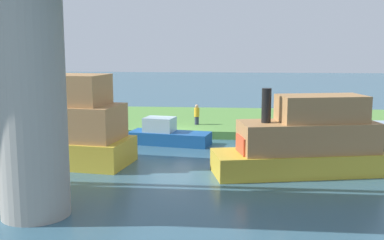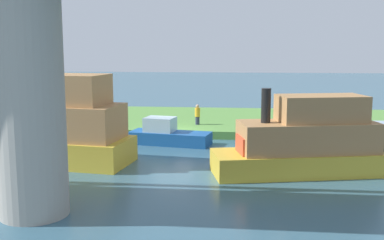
{
  "view_description": "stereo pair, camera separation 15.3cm",
  "coord_description": "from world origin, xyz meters",
  "px_view_note": "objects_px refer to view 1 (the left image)",
  "views": [
    {
      "loc": [
        -4.21,
        29.21,
        5.76
      ],
      "look_at": [
        -1.78,
        5.0,
        2.0
      ],
      "focal_mm": 44.16,
      "sensor_mm": 36.0,
      "label": 1
    },
    {
      "loc": [
        -4.36,
        29.19,
        5.76
      ],
      "look_at": [
        -1.78,
        5.0,
        2.0
      ],
      "focal_mm": 44.16,
      "sensor_mm": 36.0,
      "label": 2
    }
  ],
  "objects_px": {
    "motorboat_red": "(381,140)",
    "houseboat_blue": "(43,127)",
    "person_on_bank": "(197,114)",
    "bridge_pylon": "(30,89)",
    "mooring_post": "(76,121)",
    "pontoon_yellow": "(304,142)",
    "skiff_small": "(167,135)"
  },
  "relations": [
    {
      "from": "motorboat_red",
      "to": "houseboat_blue",
      "type": "bearing_deg",
      "value": 14.7
    },
    {
      "from": "person_on_bank",
      "to": "houseboat_blue",
      "type": "height_order",
      "value": "houseboat_blue"
    },
    {
      "from": "houseboat_blue",
      "to": "motorboat_red",
      "type": "height_order",
      "value": "houseboat_blue"
    },
    {
      "from": "person_on_bank",
      "to": "houseboat_blue",
      "type": "relative_size",
      "value": 0.14
    },
    {
      "from": "bridge_pylon",
      "to": "houseboat_blue",
      "type": "relative_size",
      "value": 0.89
    },
    {
      "from": "mooring_post",
      "to": "pontoon_yellow",
      "type": "bearing_deg",
      "value": 148.79
    },
    {
      "from": "houseboat_blue",
      "to": "mooring_post",
      "type": "bearing_deg",
      "value": -82.66
    },
    {
      "from": "mooring_post",
      "to": "motorboat_red",
      "type": "relative_size",
      "value": 0.18
    },
    {
      "from": "houseboat_blue",
      "to": "pontoon_yellow",
      "type": "height_order",
      "value": "houseboat_blue"
    },
    {
      "from": "houseboat_blue",
      "to": "motorboat_red",
      "type": "bearing_deg",
      "value": -165.3
    },
    {
      "from": "motorboat_red",
      "to": "skiff_small",
      "type": "bearing_deg",
      "value": -1.51
    },
    {
      "from": "houseboat_blue",
      "to": "pontoon_yellow",
      "type": "distance_m",
      "value": 12.83
    },
    {
      "from": "bridge_pylon",
      "to": "pontoon_yellow",
      "type": "xyz_separation_m",
      "value": [
        -9.93,
        -6.52,
        -2.91
      ]
    },
    {
      "from": "skiff_small",
      "to": "motorboat_red",
      "type": "xyz_separation_m",
      "value": [
        -12.31,
        0.32,
        -0.01
      ]
    },
    {
      "from": "person_on_bank",
      "to": "pontoon_yellow",
      "type": "height_order",
      "value": "pontoon_yellow"
    },
    {
      "from": "mooring_post",
      "to": "person_on_bank",
      "type": "bearing_deg",
      "value": -166.03
    },
    {
      "from": "skiff_small",
      "to": "pontoon_yellow",
      "type": "xyz_separation_m",
      "value": [
        -7.24,
        5.93,
        0.89
      ]
    },
    {
      "from": "mooring_post",
      "to": "pontoon_yellow",
      "type": "xyz_separation_m",
      "value": [
        -13.75,
        8.33,
        0.52
      ]
    },
    {
      "from": "pontoon_yellow",
      "to": "houseboat_blue",
      "type": "bearing_deg",
      "value": -4.13
    },
    {
      "from": "bridge_pylon",
      "to": "motorboat_red",
      "type": "bearing_deg",
      "value": -141.03
    },
    {
      "from": "mooring_post",
      "to": "bridge_pylon",
      "type": "bearing_deg",
      "value": 104.4
    },
    {
      "from": "skiff_small",
      "to": "mooring_post",
      "type": "bearing_deg",
      "value": -20.24
    },
    {
      "from": "person_on_bank",
      "to": "mooring_post",
      "type": "height_order",
      "value": "person_on_bank"
    },
    {
      "from": "bridge_pylon",
      "to": "skiff_small",
      "type": "bearing_deg",
      "value": -102.19
    },
    {
      "from": "person_on_bank",
      "to": "skiff_small",
      "type": "relative_size",
      "value": 0.28
    },
    {
      "from": "person_on_bank",
      "to": "mooring_post",
      "type": "distance_m",
      "value": 8.13
    },
    {
      "from": "skiff_small",
      "to": "motorboat_red",
      "type": "bearing_deg",
      "value": 178.49
    },
    {
      "from": "mooring_post",
      "to": "pontoon_yellow",
      "type": "distance_m",
      "value": 16.08
    },
    {
      "from": "bridge_pylon",
      "to": "skiff_small",
      "type": "xyz_separation_m",
      "value": [
        -2.69,
        -12.45,
        -3.8
      ]
    },
    {
      "from": "bridge_pylon",
      "to": "skiff_small",
      "type": "relative_size",
      "value": 1.74
    },
    {
      "from": "skiff_small",
      "to": "person_on_bank",
      "type": "bearing_deg",
      "value": -107.56
    },
    {
      "from": "houseboat_blue",
      "to": "pontoon_yellow",
      "type": "xyz_separation_m",
      "value": [
        -12.79,
        0.92,
        -0.34
      ]
    }
  ]
}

